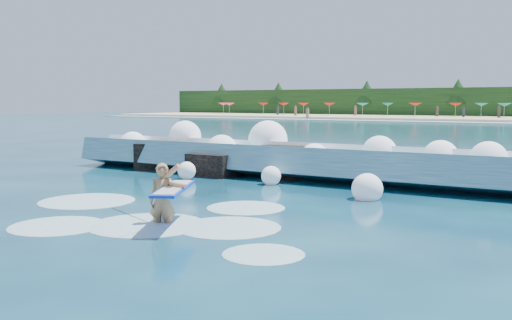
{
  "coord_description": "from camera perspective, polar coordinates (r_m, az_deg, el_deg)",
  "views": [
    {
      "loc": [
        9.24,
        -10.49,
        2.71
      ],
      "look_at": [
        1.5,
        2.0,
        1.2
      ],
      "focal_mm": 40.0,
      "sensor_mm": 36.0,
      "label": 1
    }
  ],
  "objects": [
    {
      "name": "wave_spray",
      "position": [
        20.69,
        2.35,
        1.08
      ],
      "size": [
        15.11,
        4.91,
        2.15
      ],
      "color": "white",
      "rests_on": "ground"
    },
    {
      "name": "surf_foam",
      "position": [
        13.71,
        -10.72,
        -5.64
      ],
      "size": [
        8.97,
        6.05,
        0.13
      ],
      "color": "silver",
      "rests_on": "ground"
    },
    {
      "name": "breaking_wave",
      "position": [
        20.62,
        3.19,
        -0.17
      ],
      "size": [
        18.17,
        2.82,
        1.57
      ],
      "color": "teal",
      "rests_on": "ground"
    },
    {
      "name": "surfer_with_board",
      "position": [
        12.63,
        -9.07,
        -3.77
      ],
      "size": [
        1.51,
        2.83,
        1.66
      ],
      "color": "#A5784D",
      "rests_on": "ground"
    },
    {
      "name": "rock_cluster",
      "position": [
        21.88,
        -3.78,
        -0.14
      ],
      "size": [
        8.3,
        3.1,
        1.34
      ],
      "color": "black",
      "rests_on": "ground"
    },
    {
      "name": "ground",
      "position": [
        14.24,
        -9.45,
        -5.18
      ],
      "size": [
        200.0,
        200.0,
        0.0
      ],
      "primitive_type": "plane",
      "color": "#082642",
      "rests_on": "ground"
    }
  ]
}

